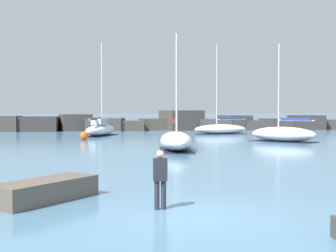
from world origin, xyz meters
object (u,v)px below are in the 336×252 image
Objects in this scene: mooring_buoy_orange_near at (84,136)px; person_on_rocks at (160,177)px; sailboat_moored_1 at (283,134)px; sailboat_moored_4 at (100,129)px; sailboat_moored_3 at (221,129)px; sailboat_moored_0 at (176,141)px.

person_on_rocks is (2.28, -29.38, 0.50)m from mooring_buoy_orange_near.
sailboat_moored_4 reaches higher than sailboat_moored_1.
sailboat_moored_3 is 1.01× the size of sailboat_moored_4.
sailboat_moored_4 is (-4.49, 18.00, 0.03)m from sailboat_moored_0.
sailboat_moored_0 is at bearing -147.41° from sailboat_moored_1.
sailboat_moored_3 reaches higher than sailboat_moored_0.
person_on_rocks is at bearing -120.02° from sailboat_moored_1.
mooring_buoy_orange_near is 29.47m from person_on_rocks.
person_on_rocks is (-3.77, -17.80, 0.24)m from sailboat_moored_0.
person_on_rocks is at bearing -85.56° from mooring_buoy_orange_near.
sailboat_moored_3 is 38.96m from person_on_rocks.
sailboat_moored_1 is 5.15× the size of person_on_rocks.
sailboat_moored_0 is at bearing 78.04° from person_on_rocks.
sailboat_moored_4 is at bearing 104.02° from sailboat_moored_0.
sailboat_moored_0 is at bearing -114.02° from sailboat_moored_3.
sailboat_moored_0 is 20.98m from sailboat_moored_3.
sailboat_moored_1 is at bearing -37.56° from sailboat_moored_4.
sailboat_moored_3 reaches higher than person_on_rocks.
sailboat_moored_1 reaches higher than person_on_rocks.
sailboat_moored_3 reaches higher than sailboat_moored_4.
sailboat_moored_1 is at bearing 59.98° from person_on_rocks.
sailboat_moored_0 is 0.79× the size of sailboat_moored_4.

